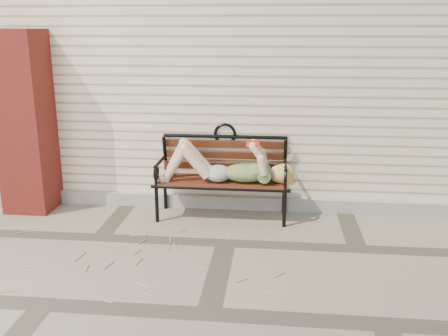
# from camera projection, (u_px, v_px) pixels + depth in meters

# --- Properties ---
(ground) EXTENTS (80.00, 80.00, 0.00)m
(ground) POSITION_uv_depth(u_px,v_px,m) (226.00, 243.00, 4.82)
(ground) COLOR gray
(ground) RESTS_ON ground
(house_wall) EXTENTS (8.00, 4.00, 3.00)m
(house_wall) POSITION_uv_depth(u_px,v_px,m) (247.00, 64.00, 7.28)
(house_wall) COLOR #F3E1BE
(house_wall) RESTS_ON ground
(foundation_strip) EXTENTS (8.00, 0.10, 0.15)m
(foundation_strip) POSITION_uv_depth(u_px,v_px,m) (234.00, 202.00, 5.73)
(foundation_strip) COLOR #AEA99D
(foundation_strip) RESTS_ON ground
(brick_pillar) EXTENTS (0.50, 0.50, 2.00)m
(brick_pillar) POSITION_uv_depth(u_px,v_px,m) (26.00, 122.00, 5.50)
(brick_pillar) COLOR #AC2F26
(brick_pillar) RESTS_ON ground
(garden_bench) EXTENTS (1.53, 0.61, 0.99)m
(garden_bench) POSITION_uv_depth(u_px,v_px,m) (223.00, 166.00, 5.43)
(garden_bench) COLOR black
(garden_bench) RESTS_ON ground
(reading_woman) EXTENTS (1.45, 0.33, 0.46)m
(reading_woman) POSITION_uv_depth(u_px,v_px,m) (223.00, 166.00, 5.30)
(reading_woman) COLOR #0A3A47
(reading_woman) RESTS_ON ground
(straw_scatter) EXTENTS (2.77, 1.63, 0.01)m
(straw_scatter) POSITION_uv_depth(u_px,v_px,m) (120.00, 258.00, 4.49)
(straw_scatter) COLOR tan
(straw_scatter) RESTS_ON ground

